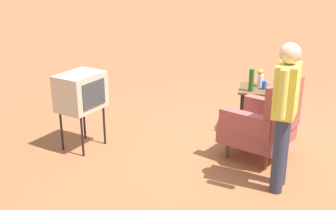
{
  "coord_description": "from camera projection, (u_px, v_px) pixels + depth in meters",
  "views": [
    {
      "loc": [
        5.18,
        -0.06,
        2.47
      ],
      "look_at": [
        0.25,
        -1.27,
        0.65
      ],
      "focal_mm": 45.09,
      "sensor_mm": 36.0,
      "label": 1
    }
  ],
  "objects": [
    {
      "name": "flower_vase",
      "position": [
        261.0,
        77.0,
        6.12
      ],
      "size": [
        0.15,
        0.1,
        0.27
      ],
      "color": "silver",
      "rests_on": "side_table"
    },
    {
      "name": "side_table",
      "position": [
        258.0,
        95.0,
        6.12
      ],
      "size": [
        0.56,
        0.56,
        0.64
      ],
      "color": "black",
      "rests_on": "ground"
    },
    {
      "name": "tv_on_stand",
      "position": [
        81.0,
        92.0,
        5.48
      ],
      "size": [
        0.7,
        0.6,
        1.03
      ],
      "color": "black",
      "rests_on": "ground"
    },
    {
      "name": "bottle_wine_green",
      "position": [
        251.0,
        80.0,
        5.92
      ],
      "size": [
        0.07,
        0.07,
        0.32
      ],
      "primitive_type": "cylinder",
      "color": "#1E5623",
      "rests_on": "side_table"
    },
    {
      "name": "person_standing",
      "position": [
        285.0,
        109.0,
        4.43
      ],
      "size": [
        0.56,
        0.28,
        1.64
      ],
      "color": "#2D3347",
      "rests_on": "ground"
    },
    {
      "name": "ground_plane",
      "position": [
        266.0,
        153.0,
        5.56
      ],
      "size": [
        60.0,
        60.0,
        0.0
      ],
      "primitive_type": "plane",
      "color": "#A05B38"
    },
    {
      "name": "armchair",
      "position": [
        265.0,
        122.0,
        5.26
      ],
      "size": [
        1.01,
        1.02,
        1.06
      ],
      "color": "brown",
      "rests_on": "ground"
    },
    {
      "name": "soda_can_blue",
      "position": [
        264.0,
        85.0,
        6.03
      ],
      "size": [
        0.07,
        0.07,
        0.12
      ],
      "primitive_type": "cylinder",
      "color": "blue",
      "rests_on": "side_table"
    }
  ]
}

